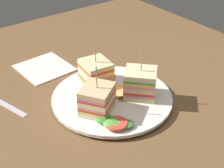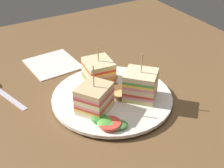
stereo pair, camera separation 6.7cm
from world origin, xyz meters
TOP-DOWN VIEW (x-y plane):
  - ground_plane at (0.00, 0.00)cm, footprint 104.91×96.48cm
  - plate at (0.00, 0.00)cm, footprint 25.50×25.50cm
  - sandwich_wedge_0 at (2.34, -5.34)cm, footprint 8.22×8.46cm
  - sandwich_wedge_1 at (3.30, 4.81)cm, footprint 8.59×8.56cm
  - sandwich_wedge_2 at (-5.81, 0.40)cm, footprint 7.07×6.41cm
  - chip_pile at (0.73, 1.86)cm, footprint 5.90×7.26cm
  - salad_garnish at (7.92, -5.34)cm, footprint 7.38×6.81cm
  - napkin at (-21.27, -5.09)cm, footprint 12.92×12.38cm

SIDE VIEW (x-z plane):
  - ground_plane at x=0.00cm, z-range -1.80..0.00cm
  - napkin at x=-21.27cm, z-range 0.00..0.50cm
  - plate at x=0.00cm, z-range 0.13..1.40cm
  - salad_garnish at x=7.92cm, z-range 1.17..2.53cm
  - chip_pile at x=0.73cm, z-range 1.29..3.01cm
  - sandwich_wedge_0 at x=2.34cm, z-range -0.99..9.00cm
  - sandwich_wedge_2 at x=-5.81cm, z-range -0.38..8.56cm
  - sandwich_wedge_1 at x=3.30cm, z-range -0.85..9.41cm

